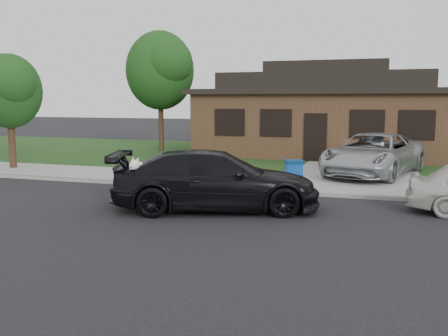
% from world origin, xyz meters
% --- Properties ---
extents(ground, '(120.00, 120.00, 0.00)m').
position_xyz_m(ground, '(0.00, 0.00, 0.00)').
color(ground, black).
rests_on(ground, ground).
extents(sidewalk, '(60.00, 3.00, 0.12)m').
position_xyz_m(sidewalk, '(0.00, 5.00, 0.06)').
color(sidewalk, gray).
rests_on(sidewalk, ground).
extents(curb, '(60.00, 0.12, 0.12)m').
position_xyz_m(curb, '(0.00, 3.50, 0.06)').
color(curb, gray).
rests_on(curb, ground).
extents(lawn, '(60.00, 13.00, 0.13)m').
position_xyz_m(lawn, '(0.00, 13.00, 0.07)').
color(lawn, '#193814').
rests_on(lawn, ground).
extents(driveway, '(4.50, 13.00, 0.14)m').
position_xyz_m(driveway, '(6.00, 10.00, 0.07)').
color(driveway, gray).
rests_on(driveway, ground).
extents(sedan, '(5.80, 3.76, 1.56)m').
position_xyz_m(sedan, '(2.83, 0.79, 0.78)').
color(sedan, black).
rests_on(sedan, ground).
extents(minivan, '(3.99, 5.97, 1.52)m').
position_xyz_m(minivan, '(6.59, 7.58, 0.90)').
color(minivan, '#ABAEB3').
rests_on(minivan, driveway).
extents(recycling_bin, '(0.69, 0.69, 0.89)m').
position_xyz_m(recycling_bin, '(4.32, 3.94, 0.57)').
color(recycling_bin, '#0E489E').
rests_on(recycling_bin, sidewalk).
extents(house, '(12.60, 8.60, 4.65)m').
position_xyz_m(house, '(4.00, 15.00, 2.13)').
color(house, '#422B1C').
rests_on(house, ground).
extents(tree_0, '(3.78, 3.60, 6.34)m').
position_xyz_m(tree_0, '(-4.34, 12.88, 4.48)').
color(tree_0, '#332114').
rests_on(tree_0, ground).
extents(tree_2, '(2.73, 2.60, 4.59)m').
position_xyz_m(tree_2, '(-7.38, 5.11, 3.27)').
color(tree_2, '#332114').
rests_on(tree_2, ground).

